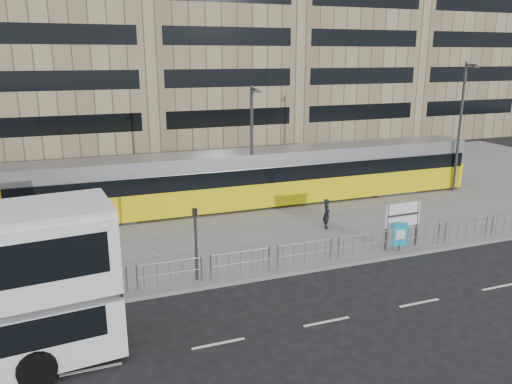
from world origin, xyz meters
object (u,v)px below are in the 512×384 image
object	(u,v)px
tram	(260,177)
station_sign	(403,217)
ad_panel	(400,235)
traffic_light_west	(196,235)
lamp_post_east	(461,123)
pedestrian	(327,214)
lamp_post_west	(252,144)

from	to	relation	value
tram	station_sign	distance (m)	9.98
ad_panel	traffic_light_west	xyz separation A→B (m)	(-9.78, 0.30, 1.16)
tram	station_sign	world-z (taller)	tram
tram	station_sign	size ratio (longest dim) A/B	12.92
ad_panel	lamp_post_east	world-z (taller)	lamp_post_east
tram	lamp_post_east	bearing A→B (deg)	-6.82
tram	traffic_light_west	bearing A→B (deg)	-123.77
lamp_post_east	tram	bearing A→B (deg)	172.66
tram	pedestrian	size ratio (longest dim) A/B	17.76
tram	lamp_post_east	distance (m)	14.04
station_sign	tram	bearing A→B (deg)	111.15
tram	traffic_light_west	distance (m)	11.29
station_sign	lamp_post_west	world-z (taller)	lamp_post_west
ad_panel	station_sign	bearing A→B (deg)	55.45
lamp_post_west	lamp_post_east	size ratio (longest dim) A/B	0.86
pedestrian	lamp_post_east	world-z (taller)	lamp_post_east
tram	lamp_post_west	world-z (taller)	lamp_post_west
station_sign	traffic_light_west	distance (m)	10.15
station_sign	ad_panel	bearing A→B (deg)	-133.17
ad_panel	tram	bearing A→B (deg)	117.04
station_sign	traffic_light_west	world-z (taller)	traffic_light_west
ad_panel	traffic_light_west	size ratio (longest dim) A/B	0.45
station_sign	traffic_light_west	bearing A→B (deg)	179.40
station_sign	lamp_post_west	bearing A→B (deg)	119.04
station_sign	traffic_light_west	size ratio (longest dim) A/B	0.72
tram	ad_panel	world-z (taller)	tram
station_sign	traffic_light_west	xyz separation A→B (m)	(-10.15, -0.10, 0.42)
pedestrian	lamp_post_west	xyz separation A→B (m)	(-2.66, 4.36, 3.24)
tram	ad_panel	distance (m)	10.26
tram	station_sign	xyz separation A→B (m)	(3.79, -9.23, -0.16)
tram	pedestrian	bearing A→B (deg)	-71.94
lamp_post_west	lamp_post_east	bearing A→B (deg)	-2.47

